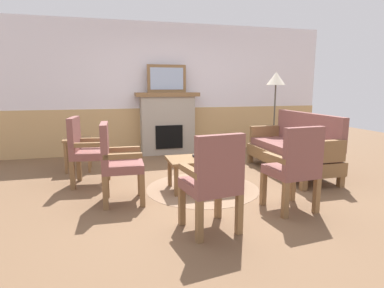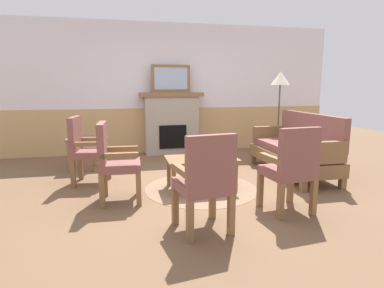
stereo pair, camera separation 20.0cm
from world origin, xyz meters
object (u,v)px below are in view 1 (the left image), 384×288
(armchair_by_window_left, at_px, (117,159))
(armchair_front_left, at_px, (213,179))
(framed_picture, at_px, (167,79))
(armchair_near_fireplace, at_px, (84,148))
(floor_lamp_by_couch, at_px, (276,84))
(side_table, at_px, (78,145))
(armchair_front_center, at_px, (295,165))
(book_on_table, at_px, (200,156))
(couch, at_px, (293,149))
(coffee_table, at_px, (203,161))
(fireplace, at_px, (167,123))

(armchair_by_window_left, distance_m, armchair_front_left, 1.37)
(framed_picture, relative_size, armchair_front_left, 0.82)
(framed_picture, height_order, armchair_near_fireplace, framed_picture)
(framed_picture, relative_size, floor_lamp_by_couch, 0.48)
(framed_picture, height_order, armchair_by_window_left, framed_picture)
(armchair_near_fireplace, distance_m, side_table, 0.89)
(armchair_front_left, bearing_deg, armchair_front_center, 14.56)
(armchair_near_fireplace, bearing_deg, armchair_by_window_left, -63.82)
(book_on_table, distance_m, armchair_front_left, 1.38)
(book_on_table, relative_size, floor_lamp_by_couch, 0.11)
(floor_lamp_by_couch, bearing_deg, armchair_by_window_left, -149.67)
(couch, bearing_deg, coffee_table, -166.35)
(fireplace, relative_size, book_on_table, 7.02)
(side_table, bearing_deg, floor_lamp_by_couch, 1.62)
(armchair_front_center, bearing_deg, couch, 58.02)
(armchair_by_window_left, relative_size, armchair_front_left, 1.00)
(coffee_table, xyz_separation_m, armchair_front_center, (0.76, -1.04, 0.15))
(armchair_front_center, height_order, floor_lamp_by_couch, floor_lamp_by_couch)
(couch, relative_size, armchair_front_center, 1.84)
(fireplace, height_order, framed_picture, framed_picture)
(book_on_table, bearing_deg, armchair_near_fireplace, 159.84)
(armchair_by_window_left, bearing_deg, floor_lamp_by_couch, 30.33)
(framed_picture, distance_m, couch, 2.91)
(armchair_near_fireplace, height_order, side_table, armchair_near_fireplace)
(couch, distance_m, side_table, 3.56)
(side_table, bearing_deg, couch, -17.41)
(armchair_near_fireplace, bearing_deg, fireplace, 50.23)
(book_on_table, distance_m, armchair_front_center, 1.33)
(framed_picture, relative_size, book_on_table, 4.32)
(fireplace, bearing_deg, couch, -50.67)
(book_on_table, relative_size, armchair_front_center, 0.19)
(book_on_table, relative_size, side_table, 0.34)
(couch, bearing_deg, fireplace, 129.33)
(coffee_table, bearing_deg, armchair_near_fireplace, 158.99)
(armchair_front_left, relative_size, floor_lamp_by_couch, 0.58)
(book_on_table, bearing_deg, armchair_front_center, -54.05)
(coffee_table, bearing_deg, armchair_front_left, -102.57)
(armchair_front_left, distance_m, floor_lamp_by_couch, 3.77)
(coffee_table, bearing_deg, floor_lamp_by_couch, 38.82)
(coffee_table, height_order, armchair_by_window_left, armchair_by_window_left)
(floor_lamp_by_couch, bearing_deg, framed_picture, 155.87)
(armchair_front_left, bearing_deg, coffee_table, 77.43)
(couch, distance_m, floor_lamp_by_couch, 1.60)
(fireplace, distance_m, book_on_table, 2.44)
(armchair_near_fireplace, height_order, armchair_front_left, same)
(coffee_table, xyz_separation_m, side_table, (-1.74, 1.47, 0.05))
(armchair_front_left, xyz_separation_m, side_table, (-1.45, 2.78, -0.10))
(book_on_table, relative_size, armchair_by_window_left, 0.19)
(couch, bearing_deg, framed_picture, 129.33)
(fireplace, xyz_separation_m, side_table, (-1.71, -0.99, -0.22))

